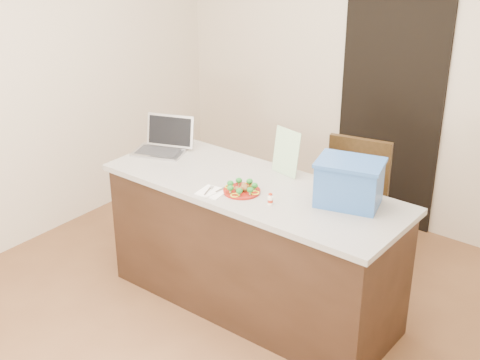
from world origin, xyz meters
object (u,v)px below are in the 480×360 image
Objects in this scene: island at (253,246)px; blue_box at (349,183)px; laptop at (164,142)px; napkin at (212,192)px; yogurt_bottle at (270,200)px; chair at (349,200)px; plate at (242,191)px.

blue_box is at bearing 12.50° from island.
blue_box reaches higher than laptop.
napkin is 0.86m from blue_box.
island is 4.87× the size of laptop.
napkin is 0.40m from yogurt_bottle.
napkin is at bearing -119.54° from island.
plate is at bearing -119.73° from chair.
laptop reaches higher than plate.
plate is (0.00, -0.13, 0.47)m from island.
laptop is 0.93× the size of blue_box.
blue_box reaches higher than plate.
yogurt_bottle reaches higher than island.
yogurt_bottle is 1.01m from chair.
napkin is 0.16× the size of chair.
napkin is (-0.14, -0.25, 0.46)m from island.
laptop is at bearing -161.22° from chair.
plate is 1.02m from chair.
laptop is at bearing 155.59° from napkin.
napkin is at bearing -125.11° from chair.
napkin is at bearing -168.55° from blue_box.
laptop is at bearing 174.79° from island.
chair is at bearing 70.10° from island.
island is 0.87m from blue_box.
napkin is at bearing -166.32° from yogurt_bottle.
yogurt_bottle is at bearing -33.49° from laptop.
island is at bearing 92.14° from plate.
island is at bearing 147.44° from yogurt_bottle.
plate is at bearing -172.06° from blue_box.
plate is 0.24m from yogurt_bottle.
island is at bearing 60.46° from napkin.
laptop is (-0.87, 0.08, 0.53)m from island.
chair reaches higher than yogurt_bottle.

